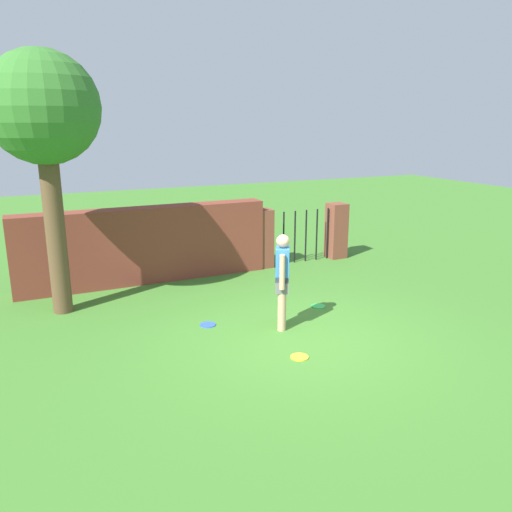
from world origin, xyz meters
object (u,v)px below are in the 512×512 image
object	(u,v)px
frisbee_green	(318,306)
frisbee_yellow	(300,357)
tree	(43,114)
person	(282,277)
frisbee_blue	(208,325)

from	to	relation	value
frisbee_green	frisbee_yellow	distance (m)	2.23
tree	person	distance (m)	4.84
person	frisbee_blue	bearing A→B (deg)	89.70
frisbee_green	tree	bearing A→B (deg)	157.99
tree	person	world-z (taller)	tree
person	frisbee_yellow	size ratio (longest dim) A/B	6.00
frisbee_blue	frisbee_yellow	distance (m)	1.93
frisbee_blue	frisbee_yellow	xyz separation A→B (m)	(0.81, -1.75, 0.00)
frisbee_yellow	person	bearing A→B (deg)	75.32
frisbee_yellow	frisbee_green	bearing A→B (deg)	51.09
tree	frisbee_yellow	bearing A→B (deg)	-49.47
person	frisbee_blue	xyz separation A→B (m)	(-1.11, 0.63, -0.89)
frisbee_green	person	bearing A→B (deg)	-151.22
person	frisbee_green	world-z (taller)	person
frisbee_green	frisbee_blue	bearing A→B (deg)	179.51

